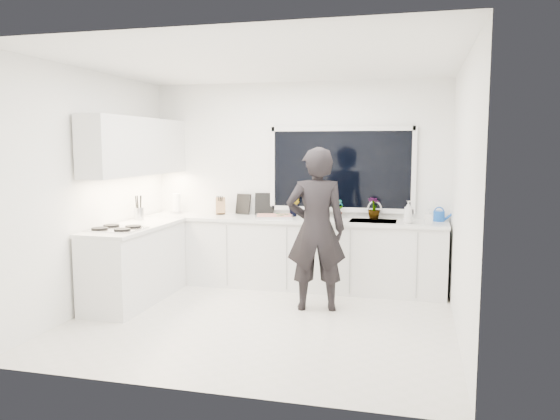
# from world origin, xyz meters

# --- Properties ---
(floor) EXTENTS (4.00, 3.50, 0.02)m
(floor) POSITION_xyz_m (0.00, 0.00, -0.01)
(floor) COLOR beige
(floor) RESTS_ON ground
(wall_back) EXTENTS (4.00, 0.02, 2.70)m
(wall_back) POSITION_xyz_m (0.00, 1.76, 1.35)
(wall_back) COLOR white
(wall_back) RESTS_ON ground
(wall_left) EXTENTS (0.02, 3.50, 2.70)m
(wall_left) POSITION_xyz_m (-2.01, 0.00, 1.35)
(wall_left) COLOR white
(wall_left) RESTS_ON ground
(wall_right) EXTENTS (0.02, 3.50, 2.70)m
(wall_right) POSITION_xyz_m (2.01, 0.00, 1.35)
(wall_right) COLOR white
(wall_right) RESTS_ON ground
(ceiling) EXTENTS (4.00, 3.50, 0.02)m
(ceiling) POSITION_xyz_m (0.00, 0.00, 2.71)
(ceiling) COLOR white
(ceiling) RESTS_ON wall_back
(window) EXTENTS (1.80, 0.02, 1.00)m
(window) POSITION_xyz_m (0.60, 1.73, 1.55)
(window) COLOR black
(window) RESTS_ON wall_back
(base_cabinets_back) EXTENTS (3.92, 0.58, 0.88)m
(base_cabinets_back) POSITION_xyz_m (0.00, 1.45, 0.44)
(base_cabinets_back) COLOR white
(base_cabinets_back) RESTS_ON floor
(base_cabinets_left) EXTENTS (0.58, 1.60, 0.88)m
(base_cabinets_left) POSITION_xyz_m (-1.67, 0.35, 0.44)
(base_cabinets_left) COLOR white
(base_cabinets_left) RESTS_ON floor
(countertop_back) EXTENTS (3.94, 0.62, 0.04)m
(countertop_back) POSITION_xyz_m (0.00, 1.44, 0.90)
(countertop_back) COLOR silver
(countertop_back) RESTS_ON base_cabinets_back
(countertop_left) EXTENTS (0.62, 1.60, 0.04)m
(countertop_left) POSITION_xyz_m (-1.67, 0.35, 0.90)
(countertop_left) COLOR silver
(countertop_left) RESTS_ON base_cabinets_left
(upper_cabinets) EXTENTS (0.34, 2.10, 0.70)m
(upper_cabinets) POSITION_xyz_m (-1.79, 0.70, 1.85)
(upper_cabinets) COLOR white
(upper_cabinets) RESTS_ON wall_left
(sink) EXTENTS (0.58, 0.42, 0.14)m
(sink) POSITION_xyz_m (1.05, 1.45, 0.87)
(sink) COLOR silver
(sink) RESTS_ON countertop_back
(faucet) EXTENTS (0.03, 0.03, 0.22)m
(faucet) POSITION_xyz_m (1.05, 1.65, 1.03)
(faucet) COLOR silver
(faucet) RESTS_ON countertop_back
(stovetop) EXTENTS (0.56, 0.48, 0.03)m
(stovetop) POSITION_xyz_m (-1.69, -0.00, 0.94)
(stovetop) COLOR black
(stovetop) RESTS_ON countertop_left
(person) EXTENTS (0.76, 0.59, 1.85)m
(person) POSITION_xyz_m (0.49, 0.56, 0.92)
(person) COLOR black
(person) RESTS_ON floor
(pizza_tray) EXTENTS (0.57, 0.47, 0.03)m
(pizza_tray) POSITION_xyz_m (-0.23, 1.42, 0.94)
(pizza_tray) COLOR #B0B0B4
(pizza_tray) RESTS_ON countertop_back
(pizza) EXTENTS (0.52, 0.42, 0.01)m
(pizza) POSITION_xyz_m (-0.23, 1.42, 0.95)
(pizza) COLOR #BC3419
(pizza) RESTS_ON pizza_tray
(watering_can) EXTENTS (0.17, 0.17, 0.13)m
(watering_can) POSITION_xyz_m (1.85, 1.61, 0.98)
(watering_can) COLOR #124AAE
(watering_can) RESTS_ON countertop_back
(paper_towel_roll) EXTENTS (0.14, 0.14, 0.26)m
(paper_towel_roll) POSITION_xyz_m (-1.68, 1.55, 1.05)
(paper_towel_roll) COLOR white
(paper_towel_roll) RESTS_ON countertop_back
(knife_block) EXTENTS (0.16, 0.14, 0.22)m
(knife_block) POSITION_xyz_m (-1.04, 1.59, 1.03)
(knife_block) COLOR olive
(knife_block) RESTS_ON countertop_back
(utensil_crock) EXTENTS (0.16, 0.16, 0.16)m
(utensil_crock) POSITION_xyz_m (-1.85, 0.80, 1.00)
(utensil_crock) COLOR #B0B1B5
(utensil_crock) RESTS_ON countertop_left
(picture_frame_large) EXTENTS (0.22, 0.08, 0.28)m
(picture_frame_large) POSITION_xyz_m (-0.75, 1.69, 1.06)
(picture_frame_large) COLOR black
(picture_frame_large) RESTS_ON countertop_back
(picture_frame_small) EXTENTS (0.25, 0.06, 0.30)m
(picture_frame_small) POSITION_xyz_m (-0.45, 1.69, 1.07)
(picture_frame_small) COLOR black
(picture_frame_small) RESTS_ON countertop_back
(herb_plants) EXTENTS (1.25, 0.32, 0.31)m
(herb_plants) POSITION_xyz_m (0.46, 1.61, 1.07)
(herb_plants) COLOR #26662D
(herb_plants) RESTS_ON countertop_back
(soap_bottles) EXTENTS (0.36, 0.15, 0.28)m
(soap_bottles) POSITION_xyz_m (1.55, 1.30, 1.05)
(soap_bottles) COLOR #D8BF66
(soap_bottles) RESTS_ON countertop_back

